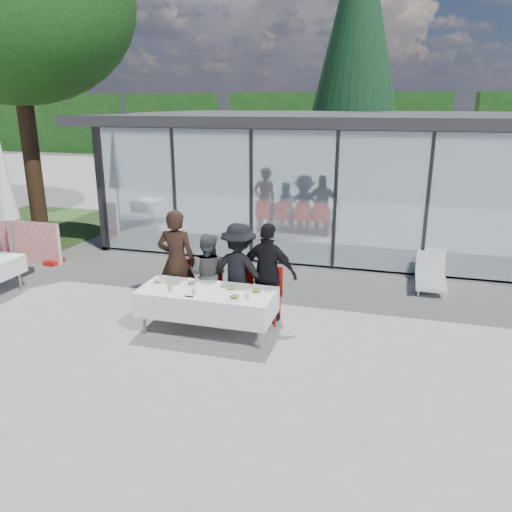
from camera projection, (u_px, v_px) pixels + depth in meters
The scene contains 26 objects.
ground at pixel (236, 341), 8.12m from camera, with size 90.00×90.00×0.00m, color gray.
pavilion at pixel (388, 159), 14.48m from camera, with size 14.80×8.80×3.44m.
treeline at pixel (335, 127), 33.76m from camera, with size 62.50×2.00×4.40m.
dining_table at pixel (207, 302), 8.30m from camera, with size 2.26×0.96×0.75m.
diner_a at pixel (177, 261), 9.03m from camera, with size 0.70×0.70×1.92m, color black.
diner_chair_a at pixel (179, 282), 9.21m from camera, with size 0.44×0.44×0.97m.
diner_b at pixel (208, 275), 8.94m from camera, with size 0.74×0.74×1.52m, color #515151.
diner_chair_b at pixel (209, 285), 9.05m from camera, with size 0.44×0.44×0.97m.
diner_c at pixel (239, 272), 8.75m from camera, with size 1.12×1.12×1.74m, color black.
diner_chair_c at pixel (240, 288), 8.90m from camera, with size 0.44×0.44×0.97m.
diner_d at pixel (268, 274), 8.61m from camera, with size 1.04×1.04×1.77m, color black.
diner_chair_d at pixel (269, 291), 8.76m from camera, with size 0.44×0.44×0.97m.
plate_a at pixel (158, 282), 8.54m from camera, with size 0.28×0.28×0.07m.
plate_b at pixel (192, 283), 8.47m from camera, with size 0.28×0.28×0.07m.
plate_c at pixel (232, 288), 8.23m from camera, with size 0.28×0.28×0.07m.
plate_d at pixel (257, 291), 8.12m from camera, with size 0.28×0.28×0.07m.
plate_extra at pixel (235, 297), 7.85m from camera, with size 0.28×0.28×0.07m.
juice_bottle at pixel (170, 285), 8.24m from camera, with size 0.06×0.06×0.17m, color #8FC753.
drinking_glasses at pixel (221, 293), 7.96m from camera, with size 0.97×0.09×0.10m.
folded_eyeglasses at pixel (189, 296), 7.94m from camera, with size 0.14×0.03×0.01m, color black.
spare_chair_b at pixel (495, 257), 10.73m from camera, with size 0.61×0.61×0.97m.
market_umbrella at pixel (5, 188), 10.69m from camera, with size 0.50×0.50×3.00m.
lounger at pixel (431, 274), 10.50m from camera, with size 0.61×1.34×0.72m.
deciduous_tree at pixel (11, 0), 13.96m from camera, with size 7.04×6.40×9.38m.
conifer_tree at pixel (357, 38), 18.20m from camera, with size 4.00×4.00×10.50m.
grass_patch at pixel (40, 225), 15.85m from camera, with size 5.00×5.00×0.02m, color #385926.
Camera 1 is at (2.31, -7.00, 3.70)m, focal length 35.00 mm.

